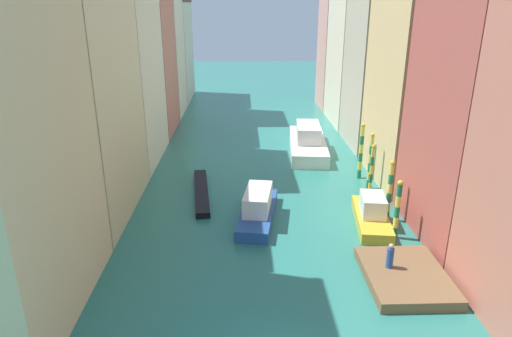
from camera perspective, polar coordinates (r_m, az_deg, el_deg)
ground_plane at (r=40.30m, az=0.50°, el=0.49°), size 154.00×154.00×0.00m
building_left_1 at (r=31.53m, az=-22.23°, el=7.64°), size 6.69×11.40×15.06m
building_left_2 at (r=41.54m, az=-17.58°, el=14.04°), size 6.69×10.56×19.54m
building_left_3 at (r=51.27m, az=-14.46°, el=12.94°), size 6.69×8.86×15.27m
building_left_4 at (r=59.65m, az=-12.92°, el=16.98°), size 6.69×8.23×21.43m
building_left_5 at (r=69.51m, az=-11.21°, el=14.63°), size 6.69×10.76×14.48m
building_right_1 at (r=29.04m, az=27.30°, el=6.90°), size 6.69×8.80×16.04m
building_right_2 at (r=37.26m, az=20.98°, el=14.43°), size 6.69×9.63×21.33m
building_right_3 at (r=46.31m, az=16.27°, el=13.38°), size 6.69×8.61×17.40m
building_right_4 at (r=55.12m, az=13.44°, el=15.92°), size 6.69×9.77×19.90m
building_right_5 at (r=63.52m, az=11.42°, el=16.71°), size 6.69×7.16×20.21m
waterfront_dock at (r=25.21m, az=18.40°, el=-12.87°), size 4.11×5.25×0.57m
person_on_dock at (r=24.87m, az=16.65°, el=-10.65°), size 0.36×0.36×1.39m
mooring_pole_0 at (r=28.52m, az=17.49°, el=-4.90°), size 0.35×0.35×3.81m
mooring_pole_1 at (r=30.60m, az=16.58°, el=-2.65°), size 0.34×0.34×4.21m
mooring_pole_2 at (r=33.58m, az=14.40°, el=-0.41°), size 0.27×0.27×4.20m
mooring_pole_3 at (r=35.52m, az=14.31°, el=1.00°), size 0.33×0.33×4.49m
mooring_pole_4 at (r=37.47m, az=13.19°, el=2.24°), size 0.35×0.35×4.66m
vaporetto_white at (r=43.85m, az=6.59°, el=3.35°), size 4.18×10.50×2.73m
gondola_black at (r=34.24m, az=-6.94°, el=-2.95°), size 1.87×8.40×0.45m
motorboat_0 at (r=30.05m, az=0.23°, el=-5.00°), size 3.11×7.16×2.06m
motorboat_1 at (r=30.40m, az=14.49°, el=-5.60°), size 2.71×6.06×1.99m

